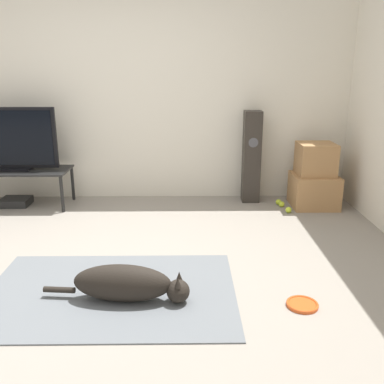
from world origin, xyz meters
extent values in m
plane|color=gray|center=(0.00, 0.00, 0.00)|extent=(12.00, 12.00, 0.00)
cube|color=silver|center=(0.00, 2.10, 1.27)|extent=(8.00, 0.06, 2.55)
cube|color=slate|center=(0.09, -0.29, 0.01)|extent=(1.79, 1.20, 0.01)
ellipsoid|color=black|center=(0.20, -0.41, 0.14)|extent=(0.70, 0.28, 0.26)
sphere|color=black|center=(0.58, -0.44, 0.09)|extent=(0.16, 0.16, 0.16)
cone|color=black|center=(0.59, -0.40, 0.18)|extent=(0.05, 0.05, 0.07)
cone|color=black|center=(0.58, -0.49, 0.18)|extent=(0.05, 0.05, 0.07)
cylinder|color=black|center=(-0.25, -0.37, 0.07)|extent=(0.22, 0.06, 0.04)
cylinder|color=#DB511E|center=(1.43, -0.49, 0.01)|extent=(0.21, 0.21, 0.02)
torus|color=#DB511E|center=(1.43, -0.49, 0.02)|extent=(0.22, 0.22, 0.02)
cube|color=#A87A4C|center=(2.11, 1.66, 0.19)|extent=(0.50, 0.48, 0.37)
cube|color=#A87A4C|center=(2.11, 1.68, 0.55)|extent=(0.40, 0.38, 0.36)
cube|color=#2D2823|center=(1.41, 1.88, 0.54)|extent=(0.20, 0.20, 1.07)
cylinder|color=#4C4C51|center=(1.41, 1.77, 0.73)|extent=(0.11, 0.00, 0.11)
cube|color=black|center=(-1.30, 1.72, 0.42)|extent=(1.19, 0.52, 0.02)
cylinder|color=black|center=(-0.73, 1.49, 0.21)|extent=(0.04, 0.04, 0.41)
cylinder|color=black|center=(-0.73, 1.95, 0.21)|extent=(0.04, 0.04, 0.41)
cube|color=black|center=(-1.30, 1.72, 0.44)|extent=(0.34, 0.20, 0.03)
cube|color=black|center=(-1.30, 1.72, 0.79)|extent=(0.98, 0.04, 0.68)
cube|color=black|center=(-1.30, 1.71, 0.79)|extent=(0.90, 0.01, 0.61)
sphere|color=#C6E033|center=(1.74, 1.63, 0.03)|extent=(0.07, 0.07, 0.07)
sphere|color=#C6E033|center=(1.77, 1.43, 0.03)|extent=(0.07, 0.07, 0.07)
sphere|color=#C6E033|center=(1.72, 1.71, 0.03)|extent=(0.07, 0.07, 0.07)
cube|color=black|center=(-1.36, 1.74, 0.04)|extent=(0.33, 0.28, 0.08)
camera|label=1|loc=(0.64, -3.04, 1.57)|focal=40.00mm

